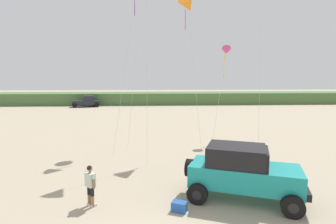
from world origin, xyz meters
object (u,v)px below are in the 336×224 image
person_watching (90,183)px  kite_black_sled (226,51)px  jeep (243,171)px  kite_blue_swept (188,5)px  distant_pickup (87,102)px  cooler_box (179,207)px

person_watching → kite_black_sled: size_ratio=0.22×
jeep → person_watching: jeep is taller
person_watching → kite_blue_swept: bearing=59.4°
person_watching → kite_blue_swept: size_ratio=0.16×
distant_pickup → cooler_box: bearing=-71.7°
distant_pickup → kite_blue_swept: kite_blue_swept is taller
distant_pickup → kite_black_sled: bearing=-56.5°
jeep → kite_black_sled: kite_black_sled is taller
kite_black_sled → kite_blue_swept: size_ratio=0.72×
jeep → kite_black_sled: 12.49m
jeep → kite_black_sled: size_ratio=0.65×
person_watching → cooler_box: 3.58m
person_watching → cooler_box: person_watching is taller
jeep → cooler_box: bearing=-161.5°
person_watching → distant_pickup: size_ratio=0.34×
jeep → person_watching: size_ratio=3.00×
jeep → distant_pickup: (-15.33, 37.22, -0.26)m
jeep → person_watching: 6.18m
jeep → cooler_box: size_ratio=8.92×
kite_black_sled → cooler_box: bearing=-112.8°
person_watching → kite_black_sled: 15.18m
jeep → distant_pickup: bearing=112.4°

